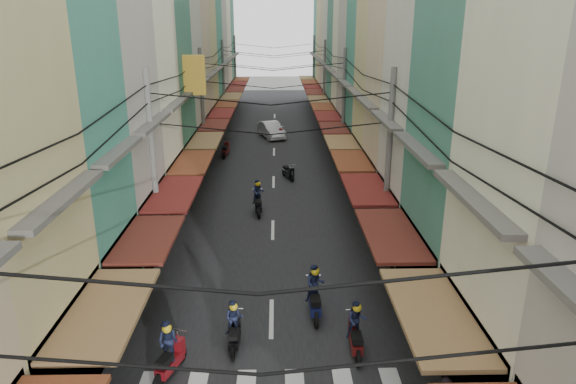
{
  "coord_description": "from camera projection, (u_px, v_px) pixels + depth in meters",
  "views": [
    {
      "loc": [
        0.23,
        -17.65,
        9.93
      ],
      "look_at": [
        0.72,
        4.17,
        2.62
      ],
      "focal_mm": 32.0,
      "sensor_mm": 36.0,
      "label": 1
    }
  ],
  "objects": [
    {
      "name": "ground",
      "position": [
        272.0,
        290.0,
        19.88
      ],
      "size": [
        160.0,
        160.0,
        0.0
      ],
      "primitive_type": "plane",
      "color": "slate",
      "rests_on": "ground"
    },
    {
      "name": "road",
      "position": [
        274.0,
        158.0,
        38.83
      ],
      "size": [
        10.0,
        80.0,
        0.02
      ],
      "primitive_type": "cube",
      "color": "black",
      "rests_on": "ground"
    },
    {
      "name": "sidewalk_left",
      "position": [
        188.0,
        159.0,
        38.69
      ],
      "size": [
        3.0,
        80.0,
        0.06
      ],
      "primitive_type": "cube",
      "color": "slate",
      "rests_on": "ground"
    },
    {
      "name": "sidewalk_right",
      "position": [
        359.0,
        158.0,
        38.96
      ],
      "size": [
        3.0,
        80.0,
        0.06
      ],
      "primitive_type": "cube",
      "color": "slate",
      "rests_on": "ground"
    },
    {
      "name": "building_row_left",
      "position": [
        147.0,
        23.0,
        32.3
      ],
      "size": [
        7.8,
        67.67,
        23.7
      ],
      "color": "beige",
      "rests_on": "ground"
    },
    {
      "name": "building_row_right",
      "position": [
        397.0,
        29.0,
        32.64
      ],
      "size": [
        7.8,
        68.98,
        22.59
      ],
      "color": "teal",
      "rests_on": "ground"
    },
    {
      "name": "utility_poles",
      "position": [
        273.0,
        77.0,
        32.01
      ],
      "size": [
        10.2,
        66.13,
        8.2
      ],
      "color": "slate",
      "rests_on": "ground"
    },
    {
      "name": "white_car",
      "position": [
        271.0,
        138.0,
        45.76
      ],
      "size": [
        5.26,
        3.4,
        1.73
      ],
      "primitive_type": "imported",
      "rotation": [
        0.0,
        0.0,
        0.33
      ],
      "color": "silver",
      "rests_on": "ground"
    },
    {
      "name": "bicycle",
      "position": [
        461.0,
        303.0,
        19.01
      ],
      "size": [
        1.64,
        0.92,
        1.06
      ],
      "primitive_type": "imported",
      "rotation": [
        0.0,
        0.0,
        1.34
      ],
      "color": "black",
      "rests_on": "ground"
    },
    {
      "name": "moving_scooters",
      "position": [
        267.0,
        231.0,
        24.09
      ],
      "size": [
        6.78,
        33.78,
        1.96
      ],
      "color": "black",
      "rests_on": "ground"
    },
    {
      "name": "parked_scooters",
      "position": [
        382.0,
        351.0,
        15.4
      ],
      "size": [
        12.39,
        13.73,
        1.01
      ],
      "color": "black",
      "rests_on": "ground"
    },
    {
      "name": "pedestrians",
      "position": [
        165.0,
        246.0,
        21.32
      ],
      "size": [
        11.9,
        21.88,
        2.23
      ],
      "color": "#29202B",
      "rests_on": "ground"
    },
    {
      "name": "market_umbrella",
      "position": [
        507.0,
        295.0,
        15.26
      ],
      "size": [
        2.34,
        2.34,
        2.47
      ],
      "color": "#B2B2B7",
      "rests_on": "ground"
    },
    {
      "name": "traffic_sign",
      "position": [
        427.0,
        253.0,
        18.19
      ],
      "size": [
        0.1,
        0.64,
        2.9
      ],
      "color": "slate",
      "rests_on": "ground"
    }
  ]
}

